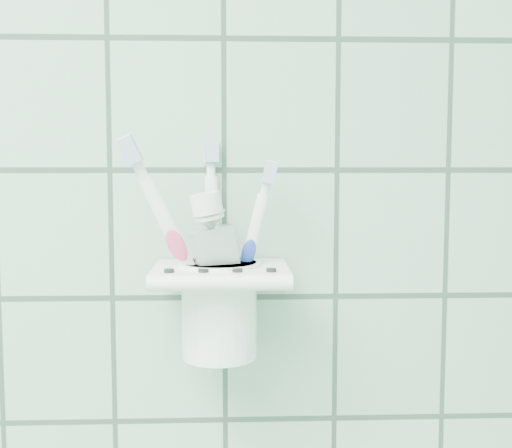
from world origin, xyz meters
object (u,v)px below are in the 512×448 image
cup (219,305)px  toothbrush_orange (224,251)px  holder_bracket (221,275)px  toothpaste_tube (234,258)px  toothbrush_pink (228,233)px  toothbrush_blue (215,241)px

cup → toothbrush_orange: 0.05m
holder_bracket → toothbrush_orange: size_ratio=0.69×
holder_bracket → toothpaste_tube: (0.01, -0.00, 0.02)m
holder_bracket → toothbrush_orange: (0.00, 0.01, 0.02)m
cup → toothpaste_tube: bearing=-19.6°
toothbrush_pink → toothbrush_orange: bearing=107.9°
toothbrush_orange → toothbrush_pink: bearing=-68.8°
cup → toothbrush_pink: (0.01, -0.01, 0.07)m
cup → toothbrush_blue: size_ratio=0.46×
holder_bracket → toothbrush_pink: size_ratio=0.58×
cup → toothbrush_blue: bearing=118.2°
toothpaste_tube → cup: bearing=139.2°
toothbrush_pink → toothpaste_tube: toothbrush_pink is taller
toothbrush_pink → toothbrush_blue: size_ratio=1.08×
toothbrush_pink → toothpaste_tube: (0.01, 0.00, -0.02)m
toothbrush_orange → toothpaste_tube: size_ratio=1.16×
cup → toothbrush_pink: size_ratio=0.42×
toothbrush_orange → holder_bracket: bearing=-101.6°
toothbrush_pink → holder_bracket: bearing=165.5°
holder_bracket → toothbrush_blue: size_ratio=0.63×
toothbrush_pink → toothbrush_orange: (-0.00, 0.01, -0.02)m
cup → toothbrush_blue: (-0.00, 0.01, 0.06)m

